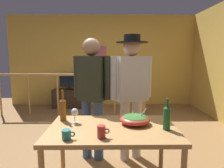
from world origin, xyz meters
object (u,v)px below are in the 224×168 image
Objects in this scene: wine_bottle_amber at (63,109)px; person_standing_right at (131,86)px; flat_screen_tv at (69,81)px; mug_teal at (67,135)px; salad_bowl at (135,119)px; wine_bottle_green at (167,117)px; tv_console at (70,98)px; serving_table at (112,135)px; stair_railing at (94,87)px; person_standing_left at (92,90)px; framed_picture at (98,53)px; mug_red at (102,132)px; wine_glass at (75,113)px.

person_standing_right is at bearing 34.91° from wine_bottle_amber.
wine_bottle_amber is (0.63, -3.32, 0.14)m from flat_screen_tv.
flat_screen_tv is at bearing 101.45° from mug_teal.
wine_bottle_green is (0.28, -0.16, 0.07)m from salad_bowl.
mug_teal is 1.26m from person_standing_right.
tv_console is 3.78m from salad_bowl.
person_standing_right is at bearing 70.96° from serving_table.
person_standing_left is at bearing -86.12° from stair_railing.
flat_screen_tv is at bearing -90.00° from tv_console.
flat_screen_tv is (-0.81, -0.32, -0.77)m from framed_picture.
framed_picture is 4.17m from mug_red.
stair_railing is at bearing 90.33° from mug_teal.
serving_table is at bearing 35.20° from mug_teal.
framed_picture is 1.52× the size of wine_bottle_green.
wine_bottle_green is (0.51, -0.06, 0.20)m from serving_table.
person_standing_left reaches higher than tv_console.
stair_railing is (-0.05, -1.03, -0.82)m from framed_picture.
stair_railing is at bearing 90.28° from wine_glass.
wine_glass is 0.51× the size of wine_bottle_green.
framed_picture reaches higher than serving_table.
wine_glass is 0.42m from mug_teal.
mug_teal is at bearing 38.00° from person_standing_right.
mug_red is at bearing 50.45° from person_standing_right.
mug_red is 1.05m from person_standing_left.
person_standing_left is at bearing -72.10° from flat_screen_tv.
flat_screen_tv is 0.40× the size of serving_table.
mug_red reaches higher than serving_table.
flat_screen_tv is at bearing -52.15° from person_standing_left.
person_standing_left is at bearing 133.11° from wine_bottle_green.
tv_console is 4.00m from mug_red.
person_standing_right is (0.27, 0.77, 0.37)m from serving_table.
framed_picture is 1.52m from tv_console.
wine_glass reaches higher than tv_console.
mug_teal is (0.02, -3.11, 0.10)m from stair_railing.
person_standing_left is (-0.27, 0.77, 0.31)m from serving_table.
person_standing_right is at bearing 106.55° from wine_bottle_green.
framed_picture is at bearing 98.87° from salad_bowl.
framed_picture is 1.48× the size of salad_bowl.
stair_railing is at bearing -43.06° from flat_screen_tv.
wine_glass is at bearing 23.82° from person_standing_right.
salad_bowl is at bearing 146.61° from person_standing_left.
person_standing_left is (-0.50, 0.67, 0.19)m from salad_bowl.
framed_picture is 4.23× the size of mug_red.
salad_bowl is at bearing -76.83° from stair_railing.
mug_red is at bearing -84.24° from stair_railing.
tv_console is 0.53× the size of person_standing_right.
wine_glass is 1.37× the size of mug_teal.
salad_bowl reaches higher than tv_console.
wine_bottle_amber reaches higher than serving_table.
tv_console is at bearing -82.94° from person_standing_right.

